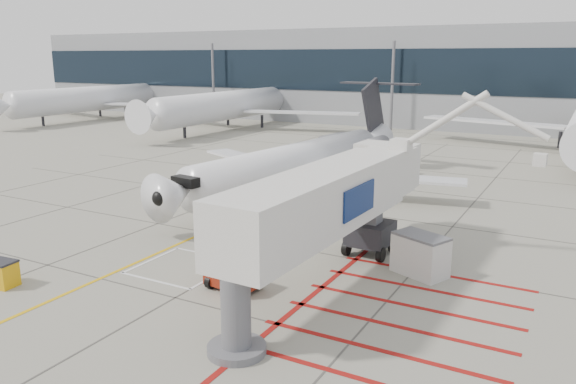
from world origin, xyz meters
The scene contains 13 objects.
ground_plane centered at (0.00, 0.00, 0.00)m, with size 260.00×260.00×0.00m, color #9B9886.
regional_jet centered at (-4.40, 12.34, 3.96)m, with size 23.98×30.23×7.92m, color white, non-canonical shape.
jet_bridge centered at (5.06, -0.43, 3.56)m, with size 8.42×17.78×7.11m, color silver, non-canonical shape.
pushback_tug centered at (1.64, -1.99, 0.67)m, with size 2.31×1.44×1.35m, color maroon, non-canonical shape.
spill_bin centered at (-7.63, -6.69, 0.59)m, with size 1.37×0.91×1.19m, color #DA9E0C, non-canonical shape.
baggage_cart centered at (0.85, 7.00, 0.67)m, with size 2.12×1.34×1.34m, color #515055, non-canonical shape.
ground_power_unit centered at (8.35, 3.59, 0.97)m, with size 2.44×1.43×1.94m, color silver, non-canonical shape.
cone_nose centered at (-2.60, 4.04, 0.28)m, with size 0.41×0.41×0.57m, color orange.
cone_side centered at (0.52, 6.16, 0.24)m, with size 0.35×0.35×0.49m, color #EB540C.
terminal_building centered at (10.00, 70.00, 7.00)m, with size 180.00×28.00×14.00m, color gray.
terminal_glass_band centered at (10.00, 55.95, 8.00)m, with size 180.00×0.10×6.00m, color black.
bg_aircraft_a centered at (-56.55, 46.00, 5.90)m, with size 35.42×39.35×11.81m, color silver, non-canonical shape.
bg_aircraft_b centered at (-30.16, 46.00, 5.92)m, with size 35.53×39.48×11.84m, color silver, non-canonical shape.
Camera 1 is at (14.78, -21.05, 9.96)m, focal length 35.00 mm.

